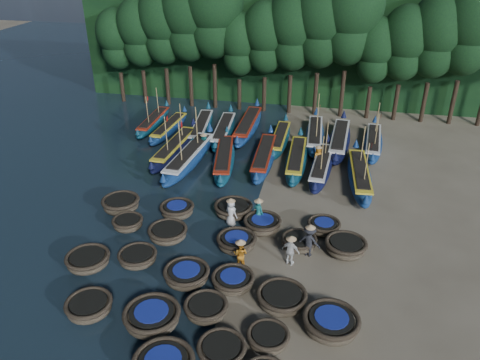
% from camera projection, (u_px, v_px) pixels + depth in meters
% --- Properties ---
extents(ground, '(120.00, 120.00, 0.00)m').
position_uv_depth(ground, '(246.00, 235.00, 25.41)').
color(ground, '#7A6F59').
rests_on(ground, ground).
extents(foliage_wall, '(40.00, 3.00, 10.00)m').
position_uv_depth(foliage_wall, '(294.00, 49.00, 43.41)').
color(foliage_wall, black).
rests_on(foliage_wall, ground).
extents(coracle_3, '(2.35, 2.35, 0.71)m').
position_uv_depth(coracle_3, '(222.00, 350.00, 17.89)').
color(coracle_3, brown).
rests_on(coracle_3, ground).
extents(coracle_5, '(2.29, 2.29, 0.73)m').
position_uv_depth(coracle_5, '(89.00, 307.00, 19.96)').
color(coracle_5, brown).
rests_on(coracle_5, ground).
extents(coracle_6, '(2.90, 2.90, 0.81)m').
position_uv_depth(coracle_6, '(152.00, 317.00, 19.36)').
color(coracle_6, brown).
rests_on(coracle_6, ground).
extents(coracle_7, '(2.34, 2.34, 0.72)m').
position_uv_depth(coracle_7, '(206.00, 308.00, 19.87)').
color(coracle_7, brown).
rests_on(coracle_7, ground).
extents(coracle_8, '(1.93, 1.93, 0.69)m').
position_uv_depth(coracle_8, '(268.00, 338.00, 18.45)').
color(coracle_8, brown).
rests_on(coracle_8, ground).
extents(coracle_9, '(2.80, 2.80, 0.82)m').
position_uv_depth(coracle_9, '(331.00, 323.00, 19.04)').
color(coracle_9, brown).
rests_on(coracle_9, ground).
extents(coracle_10, '(2.28, 2.28, 0.73)m').
position_uv_depth(coracle_10, '(88.00, 260.00, 22.79)').
color(coracle_10, brown).
rests_on(coracle_10, ground).
extents(coracle_11, '(2.29, 2.29, 0.66)m').
position_uv_depth(coracle_11, '(138.00, 257.00, 23.07)').
color(coracle_11, brown).
rests_on(coracle_11, ground).
extents(coracle_12, '(2.20, 2.20, 0.74)m').
position_uv_depth(coracle_12, '(187.00, 274.00, 21.82)').
color(coracle_12, brown).
rests_on(coracle_12, ground).
extents(coracle_13, '(2.47, 2.47, 0.70)m').
position_uv_depth(coracle_13, '(233.00, 280.00, 21.47)').
color(coracle_13, brown).
rests_on(coracle_13, ground).
extents(coracle_14, '(2.66, 2.66, 0.74)m').
position_uv_depth(coracle_14, '(282.00, 298.00, 20.42)').
color(coracle_14, brown).
rests_on(coracle_14, ground).
extents(coracle_15, '(1.73, 1.73, 0.68)m').
position_uv_depth(coracle_15, '(128.00, 223.00, 25.75)').
color(coracle_15, brown).
rests_on(coracle_15, ground).
extents(coracle_16, '(2.13, 2.13, 0.75)m').
position_uv_depth(coracle_16, '(168.00, 233.00, 24.84)').
color(coracle_16, brown).
rests_on(coracle_16, ground).
extents(coracle_17, '(2.22, 2.22, 0.78)m').
position_uv_depth(coracle_17, '(237.00, 242.00, 24.08)').
color(coracle_17, brown).
rests_on(coracle_17, ground).
extents(coracle_18, '(2.29, 2.29, 0.64)m').
position_uv_depth(coracle_18, '(299.00, 242.00, 24.23)').
color(coracle_18, brown).
rests_on(coracle_18, ground).
extents(coracle_19, '(2.32, 2.32, 0.80)m').
position_uv_depth(coracle_19, '(346.00, 247.00, 23.71)').
color(coracle_19, brown).
rests_on(coracle_19, ground).
extents(coracle_20, '(2.36, 2.36, 0.85)m').
position_uv_depth(coracle_20, '(121.00, 204.00, 27.38)').
color(coracle_20, brown).
rests_on(coracle_20, ground).
extents(coracle_21, '(2.22, 2.22, 0.76)m').
position_uv_depth(coracle_21, '(177.00, 210.00, 26.90)').
color(coracle_21, brown).
rests_on(coracle_21, ground).
extents(coracle_22, '(2.31, 2.31, 0.77)m').
position_uv_depth(coracle_22, '(233.00, 209.00, 26.96)').
color(coracle_22, brown).
rests_on(coracle_22, ground).
extents(coracle_23, '(2.35, 2.35, 0.78)m').
position_uv_depth(coracle_23, '(262.00, 224.00, 25.55)').
color(coracle_23, brown).
rests_on(coracle_23, ground).
extents(coracle_24, '(2.05, 2.05, 0.67)m').
position_uv_depth(coracle_24, '(324.00, 226.00, 25.47)').
color(coracle_24, brown).
rests_on(coracle_24, ground).
extents(long_boat_2, '(1.97, 8.47, 3.60)m').
position_uv_depth(long_boat_2, '(175.00, 148.00, 34.26)').
color(long_boat_2, '#0F1139').
rests_on(long_boat_2, ground).
extents(long_boat_3, '(2.29, 9.15, 3.90)m').
position_uv_depth(long_boat_3, '(190.00, 157.00, 32.75)').
color(long_boat_3, navy).
rests_on(long_boat_3, ground).
extents(long_boat_4, '(2.83, 8.23, 1.47)m').
position_uv_depth(long_boat_4, '(224.00, 158.00, 32.71)').
color(long_boat_4, '#0F4555').
rests_on(long_boat_4, ground).
extents(long_boat_5, '(1.70, 8.38, 1.48)m').
position_uv_depth(long_boat_5, '(264.00, 157.00, 32.97)').
color(long_boat_5, navy).
rests_on(long_boat_5, ground).
extents(long_boat_6, '(1.62, 8.22, 1.45)m').
position_uv_depth(long_boat_6, '(296.00, 159.00, 32.64)').
color(long_boat_6, '#0F4555').
rests_on(long_boat_6, ground).
extents(long_boat_7, '(1.90, 7.89, 3.36)m').
position_uv_depth(long_boat_7, '(321.00, 166.00, 31.68)').
color(long_boat_7, '#0F1139').
rests_on(long_boat_7, ground).
extents(long_boat_8, '(1.93, 8.33, 3.55)m').
position_uv_depth(long_boat_8, '(360.00, 175.00, 30.43)').
color(long_boat_8, navy).
rests_on(long_boat_8, ground).
extents(long_boat_9, '(1.40, 7.36, 3.13)m').
position_uv_depth(long_boat_9, '(154.00, 122.00, 39.24)').
color(long_boat_9, '#0F4555').
rests_on(long_boat_9, ground).
extents(long_boat_10, '(1.73, 7.29, 1.29)m').
position_uv_depth(long_boat_10, '(169.00, 128.00, 37.99)').
color(long_boat_10, navy).
rests_on(long_boat_10, ground).
extents(long_boat_11, '(2.35, 8.19, 1.45)m').
position_uv_depth(long_boat_11, '(202.00, 127.00, 37.93)').
color(long_boat_11, '#0F4555').
rests_on(long_boat_11, ground).
extents(long_boat_12, '(2.05, 8.26, 1.46)m').
position_uv_depth(long_boat_12, '(224.00, 131.00, 37.30)').
color(long_boat_12, '#0F4555').
rests_on(long_boat_12, ground).
extents(long_boat_13, '(1.61, 9.01, 1.59)m').
position_uv_depth(long_boat_13, '(248.00, 126.00, 38.15)').
color(long_boat_13, navy).
rests_on(long_boat_13, ground).
extents(long_boat_14, '(1.36, 7.52, 1.32)m').
position_uv_depth(long_boat_14, '(280.00, 139.00, 35.93)').
color(long_boat_14, '#0F4555').
rests_on(long_boat_14, ground).
extents(long_boat_15, '(1.76, 8.35, 3.55)m').
position_uv_depth(long_boat_15, '(315.00, 135.00, 36.49)').
color(long_boat_15, navy).
rests_on(long_boat_15, ground).
extents(long_boat_16, '(2.04, 8.87, 1.56)m').
position_uv_depth(long_boat_16, '(339.00, 140.00, 35.50)').
color(long_boat_16, '#0F1139').
rests_on(long_boat_16, ground).
extents(long_boat_17, '(1.89, 7.79, 3.32)m').
position_uv_depth(long_boat_17, '(373.00, 142.00, 35.30)').
color(long_boat_17, navy).
rests_on(long_boat_17, ground).
extents(fisherman_0, '(0.94, 0.84, 1.82)m').
position_uv_depth(fisherman_0, '(231.00, 212.00, 25.90)').
color(fisherman_0, silver).
rests_on(fisherman_0, ground).
extents(fisherman_1, '(0.72, 0.61, 1.87)m').
position_uv_depth(fisherman_1, '(258.00, 211.00, 25.78)').
color(fisherman_1, '#186663').
rests_on(fisherman_1, ground).
extents(fisherman_2, '(0.82, 0.68, 1.73)m').
position_uv_depth(fisherman_2, '(240.00, 253.00, 22.60)').
color(fisherman_2, '#BC7119').
rests_on(fisherman_2, ground).
extents(fisherman_3, '(1.26, 0.94, 1.94)m').
position_uv_depth(fisherman_3, '(309.00, 240.00, 23.41)').
color(fisherman_3, black).
rests_on(fisherman_3, ground).
extents(fisherman_4, '(0.99, 0.62, 1.77)m').
position_uv_depth(fisherman_4, '(291.00, 250.00, 22.80)').
color(fisherman_4, silver).
rests_on(fisherman_4, ground).
extents(fisherman_5, '(1.07, 1.48, 1.75)m').
position_uv_depth(fisherman_5, '(204.00, 144.00, 34.36)').
color(fisherman_5, '#186663').
rests_on(fisherman_5, ground).
extents(fisherman_6, '(0.88, 0.88, 1.74)m').
position_uv_depth(fisherman_6, '(318.00, 156.00, 32.43)').
color(fisherman_6, '#BC7119').
rests_on(fisherman_6, ground).
extents(tree_0, '(3.68, 3.68, 8.68)m').
position_uv_depth(tree_0, '(116.00, 38.00, 42.77)').
color(tree_0, black).
rests_on(tree_0, ground).
extents(tree_1, '(4.09, 4.09, 9.65)m').
position_uv_depth(tree_1, '(139.00, 32.00, 42.04)').
color(tree_1, black).
rests_on(tree_1, ground).
extents(tree_2, '(4.51, 4.51, 10.63)m').
position_uv_depth(tree_2, '(163.00, 25.00, 41.32)').
color(tree_2, black).
rests_on(tree_2, ground).
extents(tree_3, '(4.92, 4.92, 11.60)m').
position_uv_depth(tree_3, '(188.00, 18.00, 40.59)').
color(tree_3, black).
rests_on(tree_3, ground).
extents(tree_4, '(5.34, 5.34, 12.58)m').
position_uv_depth(tree_4, '(213.00, 10.00, 39.87)').
color(tree_4, black).
rests_on(tree_4, ground).
extents(tree_5, '(3.68, 3.68, 8.68)m').
position_uv_depth(tree_5, '(239.00, 44.00, 40.72)').
color(tree_5, black).
rests_on(tree_5, ground).
extents(tree_6, '(4.09, 4.09, 9.65)m').
position_uv_depth(tree_6, '(266.00, 37.00, 40.00)').
color(tree_6, black).
rests_on(tree_6, ground).
extents(tree_7, '(4.51, 4.51, 10.63)m').
position_uv_depth(tree_7, '(293.00, 30.00, 39.27)').
color(tree_7, black).
rests_on(tree_7, ground).
extents(tree_8, '(4.92, 4.92, 11.60)m').
position_uv_depth(tree_8, '(321.00, 22.00, 38.55)').
color(tree_8, black).
rests_on(tree_8, ground).
extents(tree_9, '(5.34, 5.34, 12.58)m').
position_uv_depth(tree_9, '(350.00, 15.00, 37.82)').
color(tree_9, black).
rests_on(tree_9, ground).
extents(tree_10, '(3.68, 3.68, 8.68)m').
position_uv_depth(tree_10, '(375.00, 50.00, 38.68)').
color(tree_10, black).
rests_on(tree_10, ground).
extents(tree_11, '(4.09, 4.09, 9.65)m').
position_uv_depth(tree_11, '(406.00, 42.00, 37.95)').
color(tree_11, black).
rests_on(tree_11, ground).
extents(tree_12, '(4.51, 4.51, 10.63)m').
position_uv_depth(tree_12, '(437.00, 35.00, 37.23)').
color(tree_12, black).
rests_on(tree_12, ground).
extents(tree_13, '(4.92, 4.92, 11.60)m').
position_uv_depth(tree_13, '(470.00, 27.00, 36.50)').
color(tree_13, black).
rests_on(tree_13, ground).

